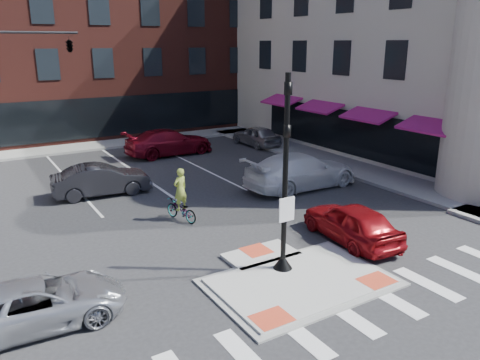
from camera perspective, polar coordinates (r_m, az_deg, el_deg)
ground at (r=14.72m, az=6.15°, el=-11.62°), size 120.00×120.00×0.00m
refuge_island at (r=14.51m, az=6.79°, el=-11.84°), size 5.40×4.65×0.13m
sidewalk_e at (r=28.46m, az=11.23°, el=2.27°), size 3.00×24.00×0.15m
sidewalk_n at (r=34.72m, az=-12.31°, el=4.75°), size 26.00×3.00×0.15m
building_n at (r=43.62m, az=-17.56°, el=16.93°), size 24.40×18.40×15.50m
building_e at (r=36.71m, az=23.35°, el=16.98°), size 21.90×23.90×17.70m
building_far_right at (r=66.43m, az=-17.18°, el=14.99°), size 12.00×12.00×12.00m
signal_pole at (r=14.06m, az=5.47°, el=-2.48°), size 0.60×0.60×5.98m
mast_arm_signal at (r=28.58m, az=-22.93°, el=13.83°), size 6.10×2.24×8.00m
silver_suv at (r=13.17m, az=-23.37°, el=-13.61°), size 4.45×2.24×1.21m
red_sedan at (r=17.26m, az=13.43°, el=-5.04°), size 2.06×4.31×1.42m
white_pickup at (r=23.06m, az=7.43°, el=1.13°), size 5.94×2.48×1.72m
bg_car_dark at (r=22.73m, az=-16.54°, el=0.01°), size 4.58×2.00×1.46m
bg_car_silver at (r=32.41m, az=2.00°, el=5.43°), size 1.78×4.16×1.40m
bg_car_red at (r=30.06m, az=-8.63°, el=4.60°), size 5.67×2.41×1.63m
cyclist at (r=18.83m, az=-7.23°, el=-2.82°), size 1.05×1.80×2.16m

